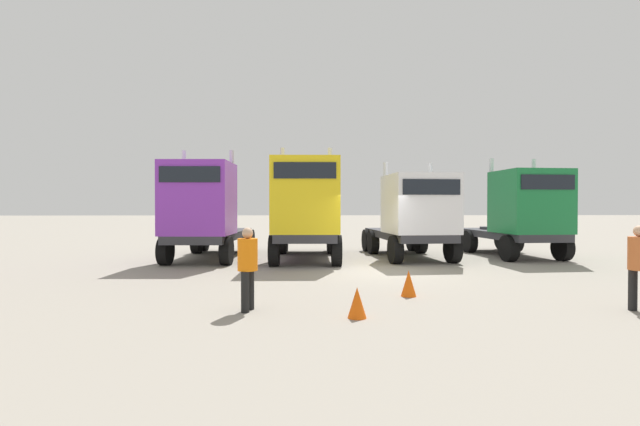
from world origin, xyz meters
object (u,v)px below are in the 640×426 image
(visitor_with_camera, at_px, (639,262))
(traffic_cone_near, at_px, (409,283))
(semi_truck_green, at_px, (521,213))
(visitor_in_hivis, at_px, (248,263))
(traffic_cone_mid, at_px, (357,303))
(semi_truck_purple, at_px, (204,212))
(semi_truck_white, at_px, (414,215))
(semi_truck_yellow, at_px, (306,209))

(visitor_with_camera, xyz_separation_m, traffic_cone_near, (-4.19, 1.70, -0.69))
(semi_truck_green, bearing_deg, visitor_in_hivis, -52.87)
(visitor_in_hivis, relative_size, traffic_cone_near, 2.76)
(visitor_with_camera, bearing_deg, semi_truck_green, -113.73)
(visitor_with_camera, relative_size, traffic_cone_mid, 2.97)
(semi_truck_purple, relative_size, semi_truck_green, 1.09)
(traffic_cone_mid, bearing_deg, semi_truck_purple, 118.58)
(semi_truck_white, distance_m, semi_truck_green, 4.53)
(semi_truck_purple, bearing_deg, visitor_with_camera, 53.20)
(semi_truck_yellow, bearing_deg, semi_truck_purple, -93.57)
(semi_truck_yellow, distance_m, visitor_in_hivis, 7.96)
(semi_truck_green, bearing_deg, visitor_with_camera, -17.72)
(semi_truck_yellow, distance_m, semi_truck_green, 8.85)
(semi_truck_white, height_order, traffic_cone_mid, semi_truck_white)
(semi_truck_purple, bearing_deg, semi_truck_yellow, 87.53)
(traffic_cone_mid, bearing_deg, visitor_with_camera, 2.34)
(visitor_with_camera, bearing_deg, semi_truck_white, -85.23)
(visitor_in_hivis, distance_m, traffic_cone_near, 3.85)
(visitor_in_hivis, height_order, visitor_with_camera, visitor_with_camera)
(semi_truck_white, distance_m, traffic_cone_near, 7.42)
(semi_truck_purple, xyz_separation_m, semi_truck_yellow, (3.91, -0.34, 0.11))
(semi_truck_purple, height_order, visitor_in_hivis, semi_truck_purple)
(semi_truck_purple, relative_size, visitor_with_camera, 3.73)
(traffic_cone_mid, bearing_deg, semi_truck_yellow, 95.96)
(semi_truck_yellow, xyz_separation_m, semi_truck_white, (4.29, 0.48, -0.25))
(semi_truck_yellow, height_order, semi_truck_white, semi_truck_yellow)
(semi_truck_yellow, height_order, visitor_in_hivis, semi_truck_yellow)
(semi_truck_white, bearing_deg, semi_truck_yellow, -87.81)
(semi_truck_yellow, distance_m, visitor_with_camera, 10.54)
(semi_truck_purple, bearing_deg, traffic_cone_near, 44.85)
(semi_truck_green, relative_size, traffic_cone_mid, 10.10)
(semi_truck_purple, bearing_deg, visitor_in_hivis, 20.72)
(semi_truck_green, height_order, visitor_with_camera, semi_truck_green)
(semi_truck_purple, bearing_deg, semi_truck_green, 94.91)
(traffic_cone_near, bearing_deg, visitor_in_hivis, -160.32)
(semi_truck_white, distance_m, visitor_in_hivis, 9.99)
(semi_truck_yellow, height_order, traffic_cone_mid, semi_truck_yellow)
(visitor_with_camera, bearing_deg, traffic_cone_mid, -7.33)
(semi_truck_purple, xyz_separation_m, semi_truck_green, (12.71, 0.52, -0.08))
(semi_truck_green, xyz_separation_m, visitor_in_hivis, (-10.04, -8.66, -0.86))
(visitor_with_camera, distance_m, traffic_cone_mid, 5.70)
(semi_truck_green, xyz_separation_m, traffic_cone_mid, (-7.92, -9.31, -1.54))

